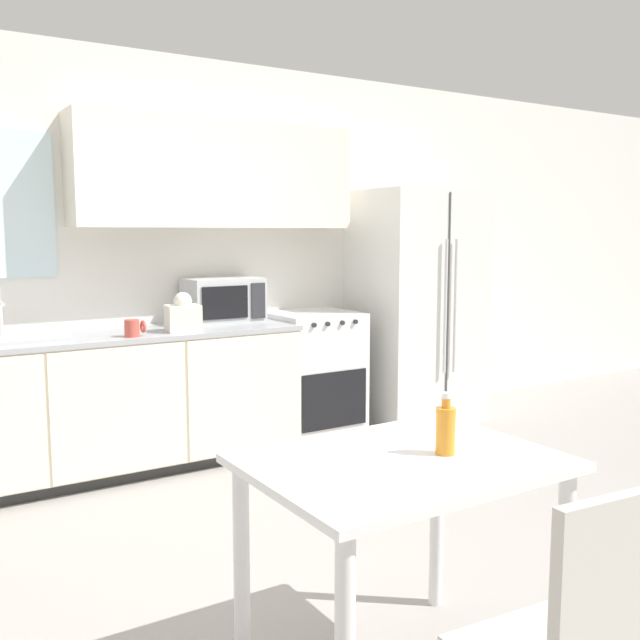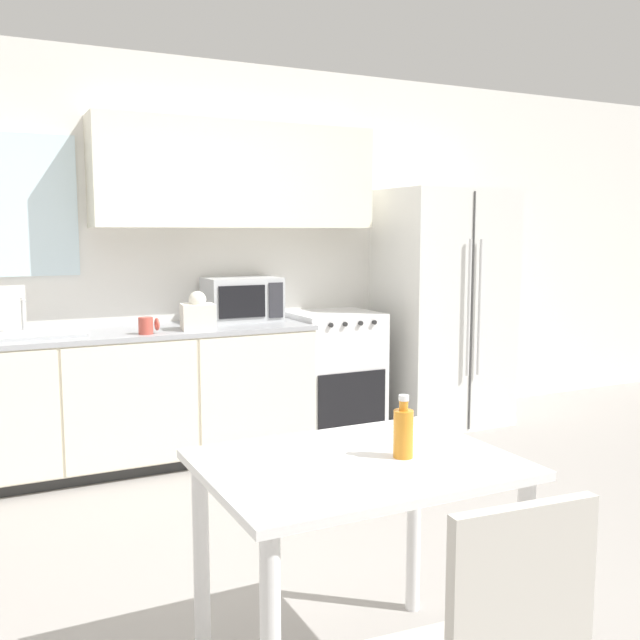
# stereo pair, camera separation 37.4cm
# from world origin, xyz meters

# --- Properties ---
(ground_plane) EXTENTS (12.00, 12.00, 0.00)m
(ground_plane) POSITION_xyz_m (0.00, 0.00, 0.00)
(ground_plane) COLOR gray
(wall_back) EXTENTS (12.00, 0.38, 2.70)m
(wall_back) POSITION_xyz_m (0.09, 2.10, 1.46)
(wall_back) COLOR silver
(wall_back) RESTS_ON ground_plane
(kitchen_counter) EXTENTS (2.48, 0.68, 0.89)m
(kitchen_counter) POSITION_xyz_m (-0.36, 1.78, 0.45)
(kitchen_counter) COLOR #333333
(kitchen_counter) RESTS_ON ground_plane
(oven_range) EXTENTS (0.62, 0.60, 0.92)m
(oven_range) POSITION_xyz_m (1.19, 1.82, 0.46)
(oven_range) COLOR white
(oven_range) RESTS_ON ground_plane
(refrigerator) EXTENTS (0.93, 0.75, 1.83)m
(refrigerator) POSITION_xyz_m (2.13, 1.75, 0.92)
(refrigerator) COLOR silver
(refrigerator) RESTS_ON ground_plane
(kitchen_sink) EXTENTS (0.66, 0.40, 0.22)m
(kitchen_sink) POSITION_xyz_m (-0.91, 1.79, 0.90)
(kitchen_sink) COLOR #B7BABC
(kitchen_sink) RESTS_ON kitchen_counter
(microwave) EXTENTS (0.52, 0.34, 0.31)m
(microwave) POSITION_xyz_m (0.52, 1.91, 1.04)
(microwave) COLOR #B7BABC
(microwave) RESTS_ON kitchen_counter
(coffee_mug) EXTENTS (0.12, 0.09, 0.10)m
(coffee_mug) POSITION_xyz_m (-0.24, 1.55, 0.94)
(coffee_mug) COLOR #BF4C3F
(coffee_mug) RESTS_ON kitchen_counter
(grocery_bag_1) EXTENTS (0.23, 0.20, 0.25)m
(grocery_bag_1) POSITION_xyz_m (0.10, 1.61, 0.99)
(grocery_bag_1) COLOR silver
(grocery_bag_1) RESTS_ON kitchen_counter
(dining_table) EXTENTS (0.99, 0.74, 0.78)m
(dining_table) POSITION_xyz_m (-0.10, -0.85, 0.65)
(dining_table) COLOR white
(dining_table) RESTS_ON ground_plane
(drink_bottle) EXTENTS (0.07, 0.07, 0.21)m
(drink_bottle) POSITION_xyz_m (0.04, -0.89, 0.86)
(drink_bottle) COLOR orange
(drink_bottle) RESTS_ON dining_table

